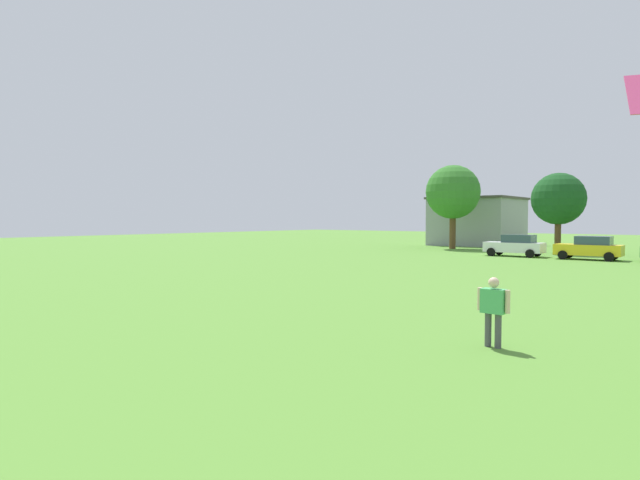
% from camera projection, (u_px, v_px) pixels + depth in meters
% --- Properties ---
extents(ground_plane, '(160.00, 160.00, 0.00)m').
position_uv_depth(ground_plane, '(567.00, 279.00, 24.96)').
color(ground_plane, '#568C33').
extents(adult_bystander, '(0.76, 0.32, 1.59)m').
position_uv_depth(adult_bystander, '(493.00, 306.00, 11.73)').
color(adult_bystander, '#4C4C51').
rests_on(adult_bystander, ground).
extents(parked_car_white_0, '(4.30, 2.02, 1.68)m').
position_uv_depth(parked_car_white_0, '(515.00, 245.00, 40.04)').
color(parked_car_white_0, white).
rests_on(parked_car_white_0, ground).
extents(parked_car_yellow_1, '(4.30, 2.02, 1.68)m').
position_uv_depth(parked_car_yellow_1, '(590.00, 248.00, 36.71)').
color(parked_car_yellow_1, yellow).
rests_on(parked_car_yellow_1, ground).
extents(tree_far_left, '(5.17, 5.17, 8.05)m').
position_uv_depth(tree_far_left, '(453.00, 192.00, 49.81)').
color(tree_far_left, brown).
rests_on(tree_far_left, ground).
extents(tree_left, '(4.32, 4.32, 6.73)m').
position_uv_depth(tree_left, '(558.00, 199.00, 43.15)').
color(tree_left, brown).
rests_on(tree_left, ground).
extents(house_right, '(8.49, 9.04, 5.24)m').
position_uv_depth(house_right, '(478.00, 221.00, 57.14)').
color(house_right, '#9999A3').
rests_on(house_right, ground).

